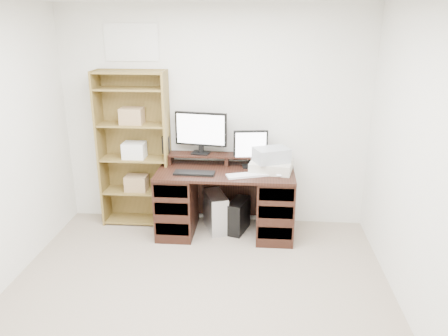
# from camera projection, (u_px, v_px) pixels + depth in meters

# --- Properties ---
(room) EXTENTS (3.54, 4.04, 2.54)m
(room) POSITION_uv_depth(u_px,v_px,m) (185.00, 179.00, 3.09)
(room) COLOR #A08F7B
(room) RESTS_ON ground
(desk) EXTENTS (1.50, 0.70, 0.75)m
(desk) POSITION_uv_depth(u_px,v_px,m) (226.00, 201.00, 4.90)
(desk) COLOR black
(desk) RESTS_ON ground
(riser_shelf) EXTENTS (1.40, 0.22, 0.12)m
(riser_shelf) POSITION_uv_depth(u_px,v_px,m) (227.00, 157.00, 4.95)
(riser_shelf) COLOR black
(riser_shelf) RESTS_ON desk
(monitor_wide) EXTENTS (0.59, 0.18, 0.47)m
(monitor_wide) POSITION_uv_depth(u_px,v_px,m) (201.00, 131.00, 4.90)
(monitor_wide) COLOR black
(monitor_wide) RESTS_ON riser_shelf
(monitor_small) EXTENTS (0.38, 0.16, 0.42)m
(monitor_small) POSITION_uv_depth(u_px,v_px,m) (251.00, 147.00, 4.84)
(monitor_small) COLOR black
(monitor_small) RESTS_ON desk
(speaker) EXTENTS (0.08, 0.08, 0.20)m
(speaker) POSITION_uv_depth(u_px,v_px,m) (166.00, 145.00, 4.96)
(speaker) COLOR black
(speaker) RESTS_ON riser_shelf
(keyboard_black) EXTENTS (0.44, 0.16, 0.02)m
(keyboard_black) POSITION_uv_depth(u_px,v_px,m) (194.00, 173.00, 4.66)
(keyboard_black) COLOR black
(keyboard_black) RESTS_ON desk
(keyboard_white) EXTENTS (0.46, 0.27, 0.02)m
(keyboard_white) POSITION_uv_depth(u_px,v_px,m) (247.00, 175.00, 4.61)
(keyboard_white) COLOR silver
(keyboard_white) RESTS_ON desk
(mouse) EXTENTS (0.09, 0.06, 0.04)m
(mouse) POSITION_uv_depth(u_px,v_px,m) (280.00, 175.00, 4.59)
(mouse) COLOR white
(mouse) RESTS_ON desk
(printer) EXTENTS (0.49, 0.40, 0.11)m
(printer) POSITION_uv_depth(u_px,v_px,m) (271.00, 166.00, 4.74)
(printer) COLOR beige
(printer) RESTS_ON desk
(basket) EXTENTS (0.43, 0.38, 0.15)m
(basket) POSITION_uv_depth(u_px,v_px,m) (271.00, 155.00, 4.69)
(basket) COLOR #9DA2A8
(basket) RESTS_ON printer
(tower_silver) EXTENTS (0.33, 0.48, 0.44)m
(tower_silver) POSITION_uv_depth(u_px,v_px,m) (216.00, 212.00, 5.03)
(tower_silver) COLOR #BBBCC2
(tower_silver) RESTS_ON ground
(tower_black) EXTENTS (0.26, 0.41, 0.37)m
(tower_black) POSITION_uv_depth(u_px,v_px,m) (239.00, 216.00, 5.00)
(tower_black) COLOR black
(tower_black) RESTS_ON ground
(bookshelf) EXTENTS (0.80, 0.30, 1.80)m
(bookshelf) POSITION_uv_depth(u_px,v_px,m) (135.00, 148.00, 5.01)
(bookshelf) COLOR olive
(bookshelf) RESTS_ON ground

